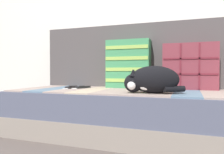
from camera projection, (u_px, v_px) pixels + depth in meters
The scene contains 8 objects.
ground_plane at pixel (123, 139), 1.58m from camera, with size 14.00×14.00×0.00m, color #564C47.
couch at pixel (128, 112), 1.71m from camera, with size 1.86×0.81×0.35m.
sofa_backrest at pixel (138, 56), 2.02m from camera, with size 1.83×0.14×0.57m.
throw_pillow_quilted at pixel (190, 66), 1.73m from camera, with size 0.41×0.14×0.37m.
throw_pillow_striped at pixel (128, 64), 1.90m from camera, with size 0.38×0.14×0.42m.
sleeping_cat at pixel (150, 80), 1.43m from camera, with size 0.39×0.23×0.18m.
game_remote_near at pixel (71, 87), 1.85m from camera, with size 0.05×0.21×0.02m.
game_remote_far at pixel (82, 87), 1.85m from camera, with size 0.11×0.20×0.02m.
Camera 1 is at (0.45, -1.51, 0.49)m, focal length 35.00 mm.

